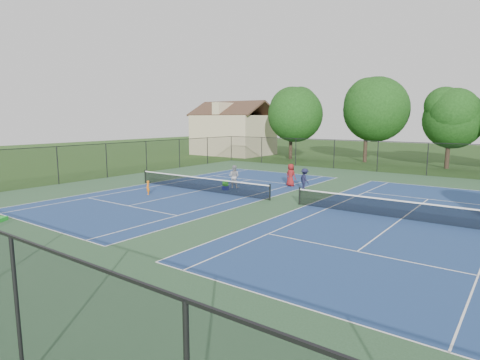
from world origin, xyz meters
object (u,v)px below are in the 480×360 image
Objects in this scene: tree_back_c at (450,115)px; ball_crate at (225,188)px; bystander_b at (305,179)px; ball_hopper at (225,183)px; tree_back_a at (291,112)px; clapboard_house at (233,133)px; tree_back_b at (367,106)px; child_player at (148,188)px; instructor at (234,176)px; bystander_c at (291,175)px.

tree_back_c is 20.30× the size of ball_crate.
bystander_b is 5.76m from ball_hopper.
clapboard_house is at bearing 174.29° from tree_back_a.
child_player is (-4.82, -29.29, -6.11)m from tree_back_b.
ball_crate is 0.36m from ball_hopper.
instructor is 5.26m from bystander_b.
clapboard_house is (-19.00, -1.00, -3.50)m from tree_back_b.
ball_crate is at bearing -114.35° from tree_back_c.
instructor is (7.23, -21.57, -5.18)m from tree_back_a.
tree_back_b is 23.73× the size of ball_hopper.
tree_back_b is 5.81× the size of instructor.
instructor is at bearing -71.47° from tree_back_a.
tree_back_a is 5.66× the size of bystander_b.
clapboard_house is (-28.00, -0.00, -2.39)m from tree_back_c.
ball_hopper is at bearing 0.00° from ball_crate.
bystander_c is (-7.68, -19.41, -4.61)m from tree_back_c.
child_player is (-13.82, -28.29, -4.99)m from tree_back_c.
tree_back_c is at bearing 0.00° from clapboard_house.
clapboard_house is at bearing 126.13° from ball_hopper.
tree_back_b is at bearing 173.66° from tree_back_c.
ball_hopper is at bearing -114.35° from tree_back_c.
tree_back_a reaches higher than tree_back_c.
tree_back_a is 24.54m from ball_crate.
instructor is 4.42m from bystander_c.
bystander_c reaches higher than instructor.
tree_back_a is 0.85× the size of clapboard_house.
bystander_c is at bearing -86.31° from tree_back_b.
tree_back_a is at bearing -52.03° from bystander_c.
bystander_b is at bearing 34.60° from ball_hopper.
instructor is at bearing 92.91° from ball_hopper.
tree_back_b reaches higher than child_player.
tree_back_c reaches higher than bystander_c.
clapboard_house is at bearing -176.99° from tree_back_b.
tree_back_b is 22.38m from bystander_b.
tree_back_b is 9.12m from tree_back_c.
tree_back_b is 10.24× the size of child_player.
bystander_b is at bearing -81.96° from tree_back_b.
tree_back_a is at bearing 107.81° from ball_crate.
tree_back_b is 19.35m from clapboard_house.
tree_back_c is 0.78× the size of clapboard_house.
ball_crate is (-10.71, -23.68, -5.33)m from tree_back_c.
tree_back_c reaches higher than clapboard_house.
tree_back_b is at bearing -111.60° from instructor.
clapboard_house is 29.46m from ball_crate.
tree_back_c reaches higher than child_player.
ball_hopper is (0.06, -1.11, -0.35)m from instructor.
tree_back_a reaches higher than ball_hopper.
bystander_c reaches higher than bystander_b.
tree_back_a is 1.09× the size of tree_back_c.
tree_back_b reaches higher than clapboard_house.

